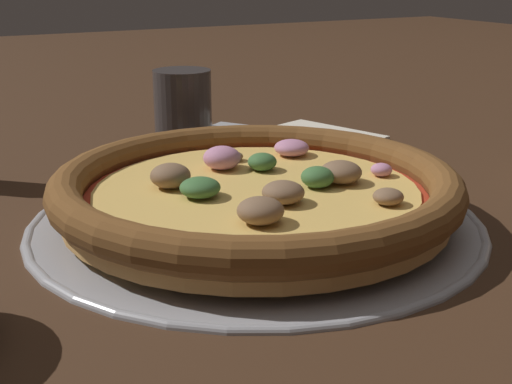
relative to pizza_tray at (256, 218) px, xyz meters
The scene contains 6 objects.
ground_plane 0.00m from the pizza_tray, ahead, with size 3.00×3.00×0.00m, color #3D2616.
pizza_tray is the anchor object (origin of this frame).
pizza 0.02m from the pizza_tray, 84.14° to the right, with size 0.30×0.30×0.04m.
drinking_cup 0.26m from the pizza_tray, 11.10° to the right, with size 0.06×0.06×0.08m.
napkin 0.27m from the pizza_tray, 42.17° to the right, with size 0.15×0.14×0.01m.
fork 0.29m from the pizza_tray, 33.08° to the right, with size 0.16×0.11×0.00m.
Camera 1 is at (-0.44, 0.24, 0.19)m, focal length 50.00 mm.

